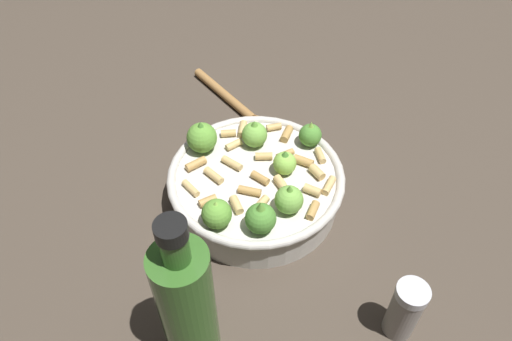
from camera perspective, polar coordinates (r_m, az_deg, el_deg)
ground_plane at (r=0.73m, az=-0.00°, el=-3.51°), size 2.40×2.40×0.00m
cooking_pan at (r=0.70m, az=-0.04°, el=-1.57°), size 0.25×0.25×0.11m
pepper_shaker at (r=0.60m, az=17.17°, el=-15.46°), size 0.04×0.04×0.09m
olive_oil_bottle at (r=0.53m, az=-8.18°, el=-15.30°), size 0.06×0.06×0.24m
wooden_spoon at (r=0.88m, az=-2.51°, el=7.89°), size 0.05×0.22×0.02m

